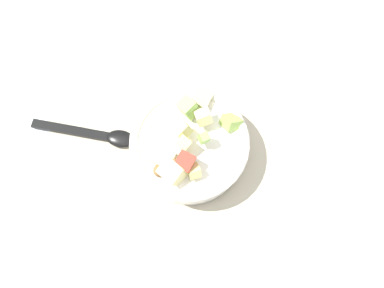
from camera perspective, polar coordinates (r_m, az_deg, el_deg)
ground_plane at (r=0.90m, az=-0.42°, el=-0.89°), size 2.40×2.40×0.00m
placemat at (r=0.90m, az=-0.42°, el=-0.83°), size 0.52×0.34×0.01m
salad_bowl at (r=0.86m, az=-0.05°, el=-0.21°), size 0.22×0.22×0.11m
serving_spoon at (r=0.92m, az=-11.42°, el=1.09°), size 0.20×0.12×0.01m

